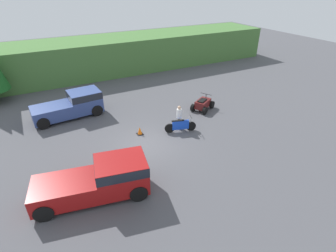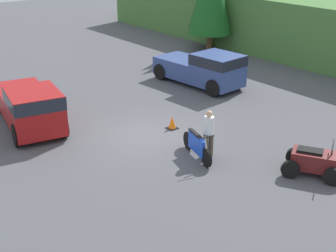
# 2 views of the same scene
# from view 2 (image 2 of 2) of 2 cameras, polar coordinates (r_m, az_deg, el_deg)

# --- Properties ---
(ground_plane) EXTENTS (80.00, 80.00, 0.00)m
(ground_plane) POSITION_cam_2_polar(r_m,az_deg,el_deg) (18.77, -3.11, -1.18)
(ground_plane) COLOR #4C4C51
(pickup_truck_red) EXTENTS (5.62, 2.96, 1.85)m
(pickup_truck_red) POSITION_cam_2_polar(r_m,az_deg,el_deg) (20.03, -16.51, 2.49)
(pickup_truck_red) COLOR maroon
(pickup_truck_red) RESTS_ON ground_plane
(pickup_truck_second) EXTENTS (5.18, 2.40, 1.85)m
(pickup_truck_second) POSITION_cam_2_polar(r_m,az_deg,el_deg) (24.57, 4.45, 7.07)
(pickup_truck_second) COLOR #334784
(pickup_truck_second) RESTS_ON ground_plane
(dirt_bike) EXTENTS (2.16, 0.86, 1.12)m
(dirt_bike) POSITION_cam_2_polar(r_m,az_deg,el_deg) (16.83, 3.56, -2.42)
(dirt_bike) COLOR black
(dirt_bike) RESTS_ON ground_plane
(quad_atv) EXTENTS (2.32, 2.06, 1.18)m
(quad_atv) POSITION_cam_2_polar(r_m,az_deg,el_deg) (16.42, 17.31, -4.18)
(quad_atv) COLOR black
(quad_atv) RESTS_ON ground_plane
(rider_person) EXTENTS (0.48, 0.48, 1.75)m
(rider_person) POSITION_cam_2_polar(r_m,az_deg,el_deg) (16.81, 4.99, -0.66)
(rider_person) COLOR brown
(rider_person) RESTS_ON ground_plane
(traffic_cone) EXTENTS (0.42, 0.42, 0.55)m
(traffic_cone) POSITION_cam_2_polar(r_m,az_deg,el_deg) (19.33, 0.51, 0.39)
(traffic_cone) COLOR black
(traffic_cone) RESTS_ON ground_plane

